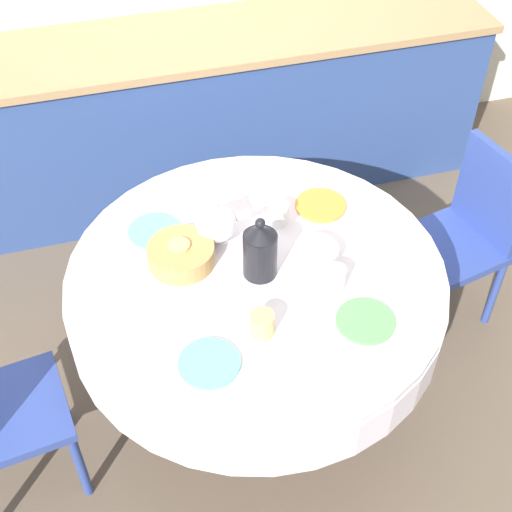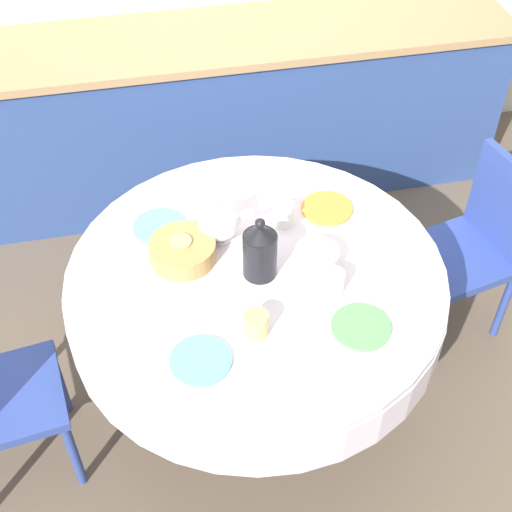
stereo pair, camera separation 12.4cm
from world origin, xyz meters
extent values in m
plane|color=brown|center=(0.00, 0.00, 0.00)|extent=(12.00, 12.00, 0.00)
cube|color=#2D4784|center=(0.00, 1.46, 0.44)|extent=(3.20, 0.60, 0.87)
cube|color=#A37F56|center=(0.00, 1.46, 0.89)|extent=(3.24, 0.64, 0.04)
cylinder|color=brown|center=(0.00, 0.00, 0.02)|extent=(0.44, 0.44, 0.04)
cylinder|color=brown|center=(0.00, 0.00, 0.29)|extent=(0.11, 0.11, 0.49)
cylinder|color=silver|center=(0.00, 0.00, 0.62)|extent=(1.41, 1.41, 0.18)
cylinder|color=silver|center=(0.00, 0.00, 0.73)|extent=(1.40, 1.40, 0.03)
cube|color=#2D428E|center=(0.94, 0.21, 0.42)|extent=(0.48, 0.48, 0.04)
cube|color=#2D428E|center=(1.12, 0.25, 0.65)|extent=(0.12, 0.38, 0.43)
cylinder|color=#2D428E|center=(0.81, 0.00, 0.20)|extent=(0.04, 0.04, 0.40)
cylinder|color=#2D428E|center=(0.73, 0.34, 0.20)|extent=(0.04, 0.04, 0.40)
cylinder|color=#2D428E|center=(1.16, 0.07, 0.20)|extent=(0.04, 0.04, 0.40)
cylinder|color=#2D428E|center=(1.08, 0.42, 0.20)|extent=(0.04, 0.04, 0.40)
cube|color=#2D428E|center=(-0.96, -0.13, 0.42)|extent=(0.45, 0.45, 0.04)
cylinder|color=#2D428E|center=(-0.81, 0.07, 0.20)|extent=(0.04, 0.04, 0.40)
cylinder|color=#2D428E|center=(-0.76, -0.28, 0.20)|extent=(0.04, 0.04, 0.40)
cylinder|color=#60BCB7|center=(-0.26, -0.36, 0.75)|extent=(0.20, 0.20, 0.01)
cylinder|color=#DBB766|center=(-0.06, -0.28, 0.79)|extent=(0.08, 0.08, 0.09)
cylinder|color=#5BA85B|center=(0.29, -0.33, 0.75)|extent=(0.20, 0.20, 0.01)
cylinder|color=white|center=(0.24, -0.15, 0.79)|extent=(0.08, 0.08, 0.09)
cylinder|color=#60BCB7|center=(-0.32, 0.31, 0.75)|extent=(0.20, 0.20, 0.01)
cylinder|color=#DBB766|center=(-0.26, 0.13, 0.79)|extent=(0.08, 0.08, 0.09)
cylinder|color=orange|center=(0.35, 0.28, 0.75)|extent=(0.20, 0.20, 0.01)
cylinder|color=white|center=(0.16, 0.24, 0.79)|extent=(0.08, 0.08, 0.09)
cylinder|color=black|center=(0.01, -0.01, 0.83)|extent=(0.12, 0.12, 0.18)
cone|color=black|center=(0.01, -0.01, 0.95)|extent=(0.11, 0.11, 0.04)
sphere|color=black|center=(0.01, -0.01, 0.99)|extent=(0.04, 0.04, 0.04)
cylinder|color=white|center=(-0.10, 0.20, 0.75)|extent=(0.09, 0.09, 0.01)
sphere|color=white|center=(-0.10, 0.20, 0.83)|extent=(0.16, 0.16, 0.16)
cylinder|color=white|center=(-0.01, 0.20, 0.84)|extent=(0.09, 0.03, 0.06)
sphere|color=white|center=(-0.10, 0.20, 0.93)|extent=(0.03, 0.03, 0.03)
cylinder|color=#AD844C|center=(-0.25, 0.12, 0.78)|extent=(0.25, 0.25, 0.08)
cylinder|color=silver|center=(0.22, -0.01, 0.78)|extent=(0.16, 0.16, 0.07)
camera|label=1|loc=(-0.49, -1.73, 2.62)|focal=50.00mm
camera|label=2|loc=(-0.37, -1.76, 2.62)|focal=50.00mm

